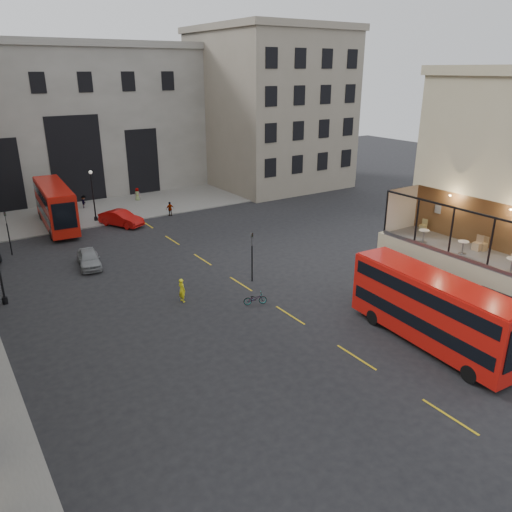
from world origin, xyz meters
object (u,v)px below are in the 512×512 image
traffic_light_near (252,251)px  cafe_table_far (424,234)px  cafe_chair_d (423,227)px  traffic_light_far (7,228)px  cyclist (182,290)px  pedestrian_b (84,202)px  cafe_table_near (512,263)px  bus_far (55,204)px  bicycle (255,299)px  pedestrian_c (170,209)px  pedestrian_d (137,194)px  street_lamp_b (94,199)px  cafe_chair_c (477,246)px  bus_near (432,307)px  car_b (121,218)px  cafe_chair_b (483,246)px  cafe_table_mid (463,245)px  car_a (89,259)px

traffic_light_near → cafe_table_far: bearing=-55.7°
cafe_table_far → cafe_chair_d: bearing=39.4°
traffic_light_near → traffic_light_far: size_ratio=1.00×
cyclist → pedestrian_b: cyclist is taller
cafe_table_near → cafe_table_far: (0.13, 5.90, 0.00)m
bus_far → traffic_light_far: bearing=-131.2°
bicycle → pedestrian_c: size_ratio=1.02×
traffic_light_far → bicycle: bearing=-58.2°
traffic_light_far → cafe_table_far: 33.04m
bus_far → pedestrian_d: bus_far is taller
street_lamp_b → pedestrian_c: 7.86m
street_lamp_b → cafe_chair_c: bearing=-69.2°
cafe_chair_c → bus_near: bearing=-171.0°
car_b → cyclist: (-2.55, -19.30, 0.05)m
cafe_table_near → bus_near: bearing=142.3°
bus_far → pedestrian_c: 11.48m
car_b → cafe_chair_b: 34.01m
car_b → cyclist: size_ratio=2.85×
pedestrian_c → cafe_table_mid: 32.64m
pedestrian_b → cafe_chair_d: 38.31m
traffic_light_far → bicycle: (12.02, -19.40, -2.01)m
cafe_chair_c → cafe_table_mid: bearing=174.3°
pedestrian_d → cafe_table_far: bearing=147.7°
cafe_chair_b → cafe_chair_d: bearing=88.3°
pedestrian_b → cafe_table_mid: cafe_table_mid is taller
car_b → cafe_chair_d: cafe_chair_d is taller
cafe_table_near → cafe_chair_c: cafe_chair_c is taller
bus_far → car_b: size_ratio=2.31×
pedestrian_c → cafe_chair_b: (6.05, -32.34, 4.09)m
bus_far → cafe_table_mid: bearing=-65.5°
cyclist → cafe_table_mid: size_ratio=2.13×
bus_near → bus_far: bearing=109.1°
pedestrian_c → cafe_chair_d: bearing=105.8°
bus_near → cyclist: size_ratio=6.37×
pedestrian_b → cafe_chair_d: bearing=-133.7°
car_b → cafe_table_mid: cafe_table_mid is taller
street_lamp_b → car_a: size_ratio=1.32×
bus_near → cafe_chair_d: (5.11, 5.11, 2.49)m
car_a → bicycle: bearing=-51.2°
cafe_chair_c → cafe_chair_d: 4.39m
street_lamp_b → pedestrian_b: size_ratio=3.40×
bus_near → cafe_chair_b: 5.59m
bus_near → pedestrian_d: 41.11m
cafe_chair_b → cafe_chair_c: bearing=148.4°
cafe_table_mid → cafe_table_far: size_ratio=0.97×
cafe_table_far → pedestrian_c: bearing=98.3°
cyclist → pedestrian_d: size_ratio=1.05×
car_b → pedestrian_b: size_ratio=3.04×
cafe_table_far → cafe_chair_c: size_ratio=0.88×
cafe_chair_b → cafe_chair_d: cafe_chair_b is taller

